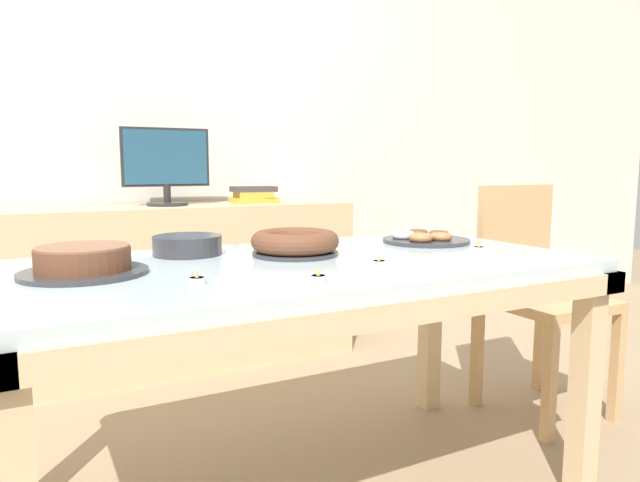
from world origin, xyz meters
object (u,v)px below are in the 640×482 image
at_px(tealight_centre, 197,280).
at_px(cake_golden_bundt, 295,243).
at_px(book_stack, 253,195).
at_px(pastry_platter, 425,239).
at_px(computer_monitor, 166,167).
at_px(plate_stack, 187,245).
at_px(tealight_left_edge, 379,263).
at_px(tealight_near_cakes, 318,278).
at_px(cake_chocolate_round, 83,262).
at_px(tealight_near_front, 479,249).
at_px(chair, 534,286).

bearing_deg(tealight_centre, cake_golden_bundt, 36.46).
bearing_deg(book_stack, pastry_platter, -81.65).
distance_m(book_stack, pastry_platter, 1.24).
bearing_deg(book_stack, computer_monitor, -179.82).
bearing_deg(plate_stack, tealight_left_edge, -47.75).
height_order(pastry_platter, plate_stack, plate_stack).
bearing_deg(tealight_left_edge, book_stack, 81.22).
height_order(tealight_near_cakes, tealight_left_edge, same).
xyz_separation_m(cake_chocolate_round, tealight_left_edge, (0.72, -0.24, -0.02)).
relative_size(plate_stack, tealight_left_edge, 5.25).
distance_m(cake_golden_bundt, pastry_platter, 0.54).
height_order(computer_monitor, plate_stack, computer_monitor).
bearing_deg(pastry_platter, tealight_near_front, -87.28).
bearing_deg(computer_monitor, chair, -43.89).
bearing_deg(tealight_near_cakes, chair, 20.64).
bearing_deg(chair, cake_golden_bundt, -175.94).
bearing_deg(tealight_near_cakes, tealight_near_front, 15.35).
relative_size(book_stack, tealight_left_edge, 6.02).
bearing_deg(tealight_left_edge, tealight_near_cakes, -155.69).
distance_m(chair, book_stack, 1.46).
xyz_separation_m(chair, cake_chocolate_round, (-1.74, -0.12, 0.26)).
height_order(computer_monitor, cake_golden_bundt, computer_monitor).
bearing_deg(tealight_centre, computer_monitor, 79.36).
relative_size(computer_monitor, tealight_centre, 10.60).
bearing_deg(tealight_left_edge, computer_monitor, 97.81).
relative_size(book_stack, plate_stack, 1.15).
bearing_deg(tealight_near_cakes, cake_golden_bundt, 72.18).
distance_m(cake_golden_bundt, tealight_centre, 0.48).
distance_m(pastry_platter, tealight_near_front, 0.26).
relative_size(chair, cake_golden_bundt, 3.47).
distance_m(chair, computer_monitor, 1.78).
relative_size(cake_chocolate_round, plate_stack, 1.49).
height_order(pastry_platter, tealight_near_front, pastry_platter).
bearing_deg(chair, pastry_platter, -176.92).
height_order(chair, plate_stack, chair).
distance_m(cake_chocolate_round, tealight_near_cakes, 0.60).
xyz_separation_m(cake_golden_bundt, tealight_near_cakes, (-0.13, -0.40, -0.03)).
xyz_separation_m(computer_monitor, tealight_centre, (-0.29, -1.55, -0.26)).
xyz_separation_m(pastry_platter, tealight_centre, (-0.92, -0.33, -0.00)).
relative_size(chair, plate_stack, 4.48).
height_order(cake_golden_bundt, tealight_near_cakes, cake_golden_bundt).
bearing_deg(pastry_platter, chair, 3.08).
xyz_separation_m(tealight_near_cakes, tealight_centre, (-0.26, 0.11, 0.00)).
bearing_deg(tealight_near_cakes, book_stack, 73.76).
height_order(computer_monitor, cake_chocolate_round, computer_monitor).
bearing_deg(plate_stack, pastry_platter, -7.91).
distance_m(pastry_platter, plate_stack, 0.83).
relative_size(cake_golden_bundt, plate_stack, 1.29).
xyz_separation_m(computer_monitor, cake_golden_bundt, (0.10, -1.27, -0.23)).
distance_m(plate_stack, tealight_near_cakes, 0.58).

